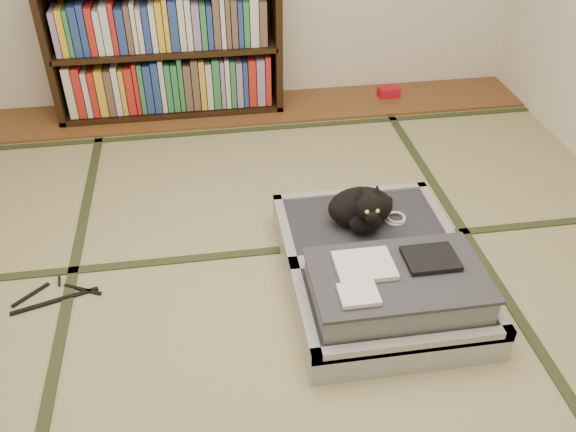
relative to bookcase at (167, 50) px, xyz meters
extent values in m
plane|color=tan|center=(0.51, -2.07, -0.45)|extent=(4.50, 4.50, 0.00)
cube|color=brown|center=(0.51, -0.07, -0.44)|extent=(4.00, 0.50, 0.02)
cube|color=red|center=(1.57, -0.04, -0.40)|extent=(0.16, 0.10, 0.07)
cube|color=#2D381E|center=(-0.49, -2.07, -0.45)|extent=(0.05, 4.50, 0.01)
cube|color=#2D381E|center=(1.51, -2.07, -0.45)|extent=(0.05, 4.50, 0.01)
cube|color=#2D381E|center=(0.51, -1.67, -0.45)|extent=(4.00, 0.05, 0.01)
cube|color=#2D381E|center=(0.51, -0.37, -0.45)|extent=(4.00, 0.05, 0.01)
cube|color=black|center=(-0.74, 0.00, 0.02)|extent=(0.04, 0.35, 0.98)
cube|color=black|center=(0.74, 0.00, 0.02)|extent=(0.04, 0.35, 0.98)
cube|color=black|center=(0.00, 0.00, -0.42)|extent=(1.53, 0.35, 0.04)
cube|color=black|center=(0.00, 0.00, 0.02)|extent=(1.46, 0.35, 0.03)
cube|color=black|center=(0.00, 0.16, 0.02)|extent=(1.53, 0.02, 0.98)
cube|color=gray|center=(0.00, -0.02, -0.20)|extent=(1.37, 0.24, 0.41)
cube|color=gray|center=(0.00, -0.02, 0.21)|extent=(1.37, 0.24, 0.37)
cube|color=#ABABAF|center=(0.93, -2.25, -0.38)|extent=(0.83, 0.55, 0.14)
cube|color=#2B2B32|center=(0.93, -2.25, -0.34)|extent=(0.74, 0.46, 0.11)
cube|color=#ABABAF|center=(0.93, -2.50, -0.30)|extent=(0.83, 0.04, 0.06)
cube|color=#ABABAF|center=(0.93, -2.00, -0.30)|extent=(0.83, 0.04, 0.06)
cube|color=#ABABAF|center=(0.54, -2.25, -0.30)|extent=(0.04, 0.55, 0.06)
cube|color=#ABABAF|center=(1.33, -2.25, -0.30)|extent=(0.04, 0.55, 0.06)
cube|color=#ABABAF|center=(0.93, -1.70, -0.38)|extent=(0.83, 0.55, 0.14)
cube|color=#2B2B32|center=(0.93, -1.70, -0.34)|extent=(0.74, 0.46, 0.11)
cube|color=#ABABAF|center=(0.93, -1.95, -0.30)|extent=(0.83, 0.04, 0.06)
cube|color=#ABABAF|center=(0.93, -1.44, -0.30)|extent=(0.83, 0.04, 0.06)
cube|color=#ABABAF|center=(0.54, -1.70, -0.30)|extent=(0.04, 0.55, 0.06)
cube|color=#ABABAF|center=(1.33, -1.70, -0.30)|extent=(0.04, 0.55, 0.06)
cylinder|color=black|center=(0.93, -1.97, -0.30)|extent=(0.74, 0.03, 0.03)
cube|color=gray|center=(0.93, -2.25, -0.24)|extent=(0.71, 0.43, 0.14)
cube|color=#36373E|center=(0.93, -2.25, -0.16)|extent=(0.73, 0.45, 0.02)
cube|color=silver|center=(0.80, -2.19, -0.14)|extent=(0.24, 0.20, 0.02)
cube|color=black|center=(1.09, -2.19, -0.14)|extent=(0.22, 0.18, 0.02)
cube|color=silver|center=(0.74, -2.36, -0.14)|extent=(0.15, 0.13, 0.02)
cube|color=white|center=(0.69, -2.51, -0.37)|extent=(0.07, 0.01, 0.05)
cube|color=white|center=(0.82, -2.51, -0.39)|extent=(0.06, 0.01, 0.04)
cube|color=orange|center=(1.21, -2.51, -0.37)|extent=(0.06, 0.01, 0.04)
cube|color=#197F33|center=(1.13, -2.51, -0.35)|extent=(0.04, 0.01, 0.03)
ellipsoid|color=black|center=(0.91, -1.71, -0.19)|extent=(0.32, 0.21, 0.20)
ellipsoid|color=black|center=(0.91, -1.80, -0.22)|extent=(0.16, 0.11, 0.11)
ellipsoid|color=black|center=(0.91, -1.84, -0.10)|extent=(0.14, 0.13, 0.13)
sphere|color=black|center=(0.91, -1.89, -0.12)|extent=(0.06, 0.06, 0.06)
cone|color=black|center=(0.87, -1.81, -0.03)|extent=(0.05, 0.06, 0.06)
cone|color=black|center=(0.95, -1.81, -0.03)|extent=(0.05, 0.06, 0.06)
sphere|color=#A5BF33|center=(0.89, -1.90, -0.09)|extent=(0.02, 0.02, 0.02)
sphere|color=#A5BF33|center=(0.94, -1.90, -0.09)|extent=(0.02, 0.02, 0.02)
cylinder|color=black|center=(1.02, -1.61, -0.27)|extent=(0.19, 0.12, 0.04)
torus|color=white|center=(1.09, -1.71, -0.29)|extent=(0.11, 0.11, 0.02)
torus|color=white|center=(1.10, -1.71, -0.27)|extent=(0.10, 0.10, 0.01)
cube|color=black|center=(-0.55, -1.88, -0.44)|extent=(0.38, 0.13, 0.01)
cube|color=black|center=(-0.67, -1.82, -0.44)|extent=(0.15, 0.15, 0.01)
cube|color=black|center=(-0.43, -1.82, -0.44)|extent=(0.18, 0.10, 0.01)
cylinder|color=black|center=(-0.55, -1.74, -0.44)|extent=(0.02, 0.07, 0.01)
camera|label=1|loc=(0.20, -4.03, 1.52)|focal=38.00mm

